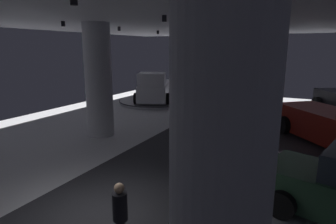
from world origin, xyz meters
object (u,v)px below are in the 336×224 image
column_left (99,81)px  visitor_walking_far (247,111)px  pickup_truck_deep_left (154,89)px  visitor_walking_near (120,213)px  display_platform_far_right (333,148)px  display_platform_deep_left (155,101)px  column_right (221,166)px

column_left → visitor_walking_far: (6.20, 4.95, -1.84)m
pickup_truck_deep_left → visitor_walking_near: 16.74m
display_platform_far_right → visitor_walking_far: visitor_walking_far is taller
visitor_walking_near → column_left: bearing=133.1°
column_left → display_platform_deep_left: size_ratio=0.97×
display_platform_far_right → visitor_walking_far: 4.88m
visitor_walking_far → display_platform_far_right: bearing=-29.7°
pickup_truck_deep_left → visitor_walking_near: pickup_truck_deep_left is taller
column_right → visitor_walking_near: 3.11m
display_platform_deep_left → pickup_truck_deep_left: pickup_truck_deep_left is taller
display_platform_deep_left → visitor_walking_far: (8.04, -3.69, 0.76)m
column_left → visitor_walking_near: (6.06, -6.48, -1.84)m
column_left → pickup_truck_deep_left: column_left is taller
display_platform_far_right → pickup_truck_deep_left: bearing=154.5°
pickup_truck_deep_left → visitor_walking_near: bearing=-62.3°
column_right → display_platform_deep_left: (-10.28, 15.92, -2.60)m
pickup_truck_deep_left → visitor_walking_far: 8.61m
display_platform_deep_left → pickup_truck_deep_left: bearing=-66.2°
display_platform_deep_left → display_platform_far_right: size_ratio=1.00×
pickup_truck_deep_left → visitor_walking_far: bearing=-23.2°
pickup_truck_deep_left → display_platform_deep_left: bearing=113.8°
column_left → display_platform_deep_left: column_left is taller
column_left → visitor_walking_near: column_left is taller
display_platform_deep_left → display_platform_far_right: display_platform_far_right is taller
visitor_walking_near → display_platform_far_right: bearing=64.4°
column_right → column_left: same height
display_platform_far_right → visitor_walking_near: visitor_walking_near is taller
column_right → display_platform_deep_left: bearing=122.8°
column_left → pickup_truck_deep_left: 8.65m
display_platform_far_right → column_right: bearing=-101.2°
column_right → column_left: 11.15m
column_left → visitor_walking_far: size_ratio=3.46×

